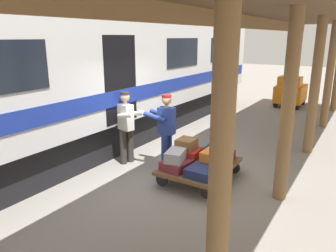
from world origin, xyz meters
TOP-DOWN VIEW (x-y plane):
  - ground_plane at (0.00, 0.00)m, footprint 60.00×60.00m
  - platform_canopy at (-1.90, -0.00)m, footprint 3.20×18.41m
  - train_car at (3.28, 0.00)m, footprint 3.02×16.58m
  - luggage_cart at (-0.33, 0.06)m, footprint 1.26×1.73m
  - suitcase_navy_fabric at (-0.61, 0.54)m, footprint 0.53×0.60m
  - suitcase_slate_roller at (-0.05, -0.42)m, footprint 0.42×0.47m
  - suitcase_olive_duffel at (-0.61, 0.06)m, footprint 0.52×0.61m
  - suitcase_maroon_trunk at (-0.61, -0.42)m, footprint 0.53×0.60m
  - suitcase_burgundy_valise at (-0.05, 0.54)m, footprint 0.54×0.62m
  - suitcase_red_plastic at (-0.05, 0.06)m, footprint 0.53×0.56m
  - suitcase_gray_aluminum at (-0.03, 0.55)m, footprint 0.44×0.59m
  - suitcase_brown_leather at (-0.01, 0.09)m, footprint 0.38×0.43m
  - suitcase_orange_carryall at (-0.60, 0.06)m, footprint 0.35×0.54m
  - porter_in_overalls at (0.61, -0.09)m, footprint 0.70×0.49m
  - porter_by_door at (1.56, 0.13)m, footprint 0.72×0.54m
  - baggage_tug at (-0.25, -8.74)m, footprint 1.12×1.71m

SIDE VIEW (x-z plane):
  - ground_plane at x=0.00m, z-range 0.00..0.00m
  - luggage_cart at x=-0.33m, z-range 0.12..0.45m
  - suitcase_olive_duffel at x=-0.61m, z-range 0.34..0.50m
  - suitcase_navy_fabric at x=-0.61m, z-range 0.34..0.50m
  - suitcase_maroon_trunk at x=-0.61m, z-range 0.34..0.51m
  - suitcase_burgundy_valise at x=-0.05m, z-range 0.34..0.52m
  - suitcase_slate_roller at x=-0.05m, z-range 0.34..0.60m
  - suitcase_red_plastic at x=-0.05m, z-range 0.34..0.62m
  - suitcase_orange_carryall at x=-0.60m, z-range 0.50..0.69m
  - suitcase_gray_aluminum at x=-0.03m, z-range 0.52..0.73m
  - baggage_tug at x=-0.25m, z-range -0.02..1.28m
  - suitcase_brown_leather at x=-0.01m, z-range 0.62..0.85m
  - porter_in_overalls at x=0.61m, z-range 0.07..1.78m
  - porter_by_door at x=1.56m, z-range 0.07..1.78m
  - train_car at x=3.28m, z-range 0.06..4.06m
  - platform_canopy at x=-1.90m, z-range 1.47..5.03m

